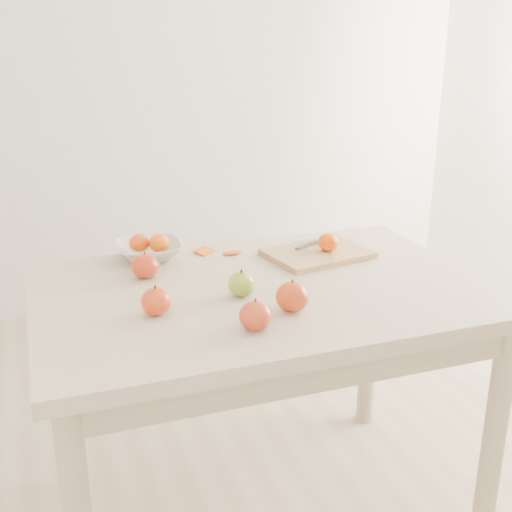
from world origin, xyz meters
name	(u,v)px	position (x,y,z in m)	size (l,w,h in m)	color
ground	(261,512)	(0.00, 0.00, 0.00)	(3.50, 3.50, 0.00)	#C6B293
table	(262,320)	(0.00, 0.00, 0.65)	(1.20, 0.80, 0.75)	beige
cutting_board	(317,254)	(0.24, 0.17, 0.76)	(0.29, 0.22, 0.02)	tan
board_tangerine	(328,242)	(0.27, 0.16, 0.80)	(0.06, 0.06, 0.05)	#E95408
fruit_bowl	(149,250)	(-0.25, 0.33, 0.77)	(0.20, 0.20, 0.05)	silver
bowl_tangerine_near	(139,243)	(-0.27, 0.34, 0.80)	(0.06, 0.06, 0.05)	#DC4507
bowl_tangerine_far	(159,243)	(-0.22, 0.31, 0.80)	(0.06, 0.06, 0.06)	#DB5807
orange_peel_a	(204,252)	(-0.07, 0.32, 0.75)	(0.06, 0.04, 0.00)	#DD520F
orange_peel_b	(232,253)	(0.00, 0.28, 0.75)	(0.04, 0.04, 0.00)	#D14E0E
paring_knife	(322,240)	(0.29, 0.24, 0.78)	(0.16, 0.08, 0.01)	silver
apple_green	(242,284)	(-0.07, -0.04, 0.78)	(0.07, 0.07, 0.06)	#63951E
apple_red_e	(292,297)	(0.01, -0.17, 0.79)	(0.08, 0.08, 0.07)	#A21F0E
apple_red_a	(145,266)	(-0.28, 0.17, 0.78)	(0.08, 0.08, 0.07)	maroon
apple_red_b	(156,301)	(-0.30, -0.08, 0.78)	(0.07, 0.07, 0.07)	#A5110E
apple_red_c	(256,316)	(-0.11, -0.24, 0.78)	(0.08, 0.08, 0.07)	maroon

